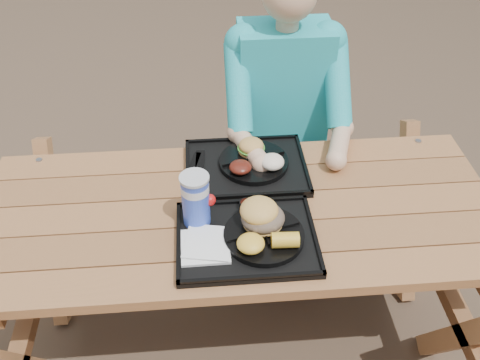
{
  "coord_description": "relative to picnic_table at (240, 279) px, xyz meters",
  "views": [
    {
      "loc": [
        -0.11,
        -1.35,
        2.02
      ],
      "look_at": [
        0.0,
        0.0,
        0.88
      ],
      "focal_mm": 40.0,
      "sensor_mm": 36.0,
      "label": 1
    }
  ],
  "objects": [
    {
      "name": "picnic_table",
      "position": [
        0.0,
        0.0,
        0.0
      ],
      "size": [
        1.8,
        1.49,
        0.75
      ],
      "primitive_type": null,
      "color": "#999999",
      "rests_on": "ground"
    },
    {
      "name": "soda_cup",
      "position": [
        -0.15,
        -0.07,
        0.49
      ],
      "size": [
        0.09,
        0.09,
        0.18
      ],
      "primitive_type": "cylinder",
      "color": "blue",
      "rests_on": "tray_near"
    },
    {
      "name": "diner",
      "position": [
        0.24,
        0.61,
        0.27
      ],
      "size": [
        0.48,
        0.84,
        1.28
      ],
      "primitive_type": null,
      "color": "teal",
      "rests_on": "ground"
    },
    {
      "name": "napkin_stack",
      "position": [
        -0.13,
        -0.19,
        0.4
      ],
      "size": [
        0.15,
        0.15,
        0.02
      ],
      "primitive_type": "cube",
      "rotation": [
        0.0,
        0.0,
        0.01
      ],
      "color": "white",
      "rests_on": "tray_near"
    },
    {
      "name": "plate_near",
      "position": [
        0.06,
        -0.16,
        0.41
      ],
      "size": [
        0.26,
        0.26,
        0.02
      ],
      "primitive_type": "cylinder",
      "color": "black",
      "rests_on": "tray_near"
    },
    {
      "name": "condiment_mustard",
      "position": [
        0.06,
        -0.04,
        0.41
      ],
      "size": [
        0.05,
        0.05,
        0.03
      ],
      "primitive_type": "cylinder",
      "color": "#FFAC1C",
      "rests_on": "tray_near"
    },
    {
      "name": "mac_cheese",
      "position": [
        0.01,
        -0.22,
        0.44
      ],
      "size": [
        0.09,
        0.09,
        0.04
      ],
      "primitive_type": "ellipsoid",
      "color": "yellow",
      "rests_on": "plate_near"
    },
    {
      "name": "burger",
      "position": [
        0.06,
        0.27,
        0.46
      ],
      "size": [
        0.1,
        0.1,
        0.09
      ],
      "primitive_type": null,
      "color": "gold",
      "rests_on": "plate_far"
    },
    {
      "name": "corn_cob",
      "position": [
        0.12,
        -0.22,
        0.44
      ],
      "size": [
        0.09,
        0.09,
        0.05
      ],
      "primitive_type": null,
      "rotation": [
        0.0,
        0.0,
        -0.04
      ],
      "color": "yellow",
      "rests_on": "plate_near"
    },
    {
      "name": "potato_salad",
      "position": [
        0.13,
        0.17,
        0.44
      ],
      "size": [
        0.09,
        0.09,
        0.05
      ],
      "primitive_type": "ellipsoid",
      "color": "white",
      "rests_on": "plate_far"
    },
    {
      "name": "sandwich",
      "position": [
        0.06,
        -0.12,
        0.48
      ],
      "size": [
        0.13,
        0.13,
        0.14
      ],
      "primitive_type": null,
      "color": "#E1A74F",
      "rests_on": "plate_near"
    },
    {
      "name": "tray_near",
      "position": [
        0.01,
        -0.16,
        0.39
      ],
      "size": [
        0.45,
        0.35,
        0.02
      ],
      "primitive_type": "cube",
      "color": "black",
      "rests_on": "picnic_table"
    },
    {
      "name": "cutlery_far",
      "position": [
        -0.13,
        0.22,
        0.4
      ],
      "size": [
        0.04,
        0.18,
        0.01
      ],
      "primitive_type": "cube",
      "rotation": [
        0.0,
        0.0,
        -0.07
      ],
      "color": "black",
      "rests_on": "tray_far"
    },
    {
      "name": "plate_far",
      "position": [
        0.07,
        0.22,
        0.41
      ],
      "size": [
        0.26,
        0.26,
        0.02
      ],
      "primitive_type": "cylinder",
      "color": "black",
      "rests_on": "tray_far"
    },
    {
      "name": "tray_far",
      "position": [
        0.04,
        0.21,
        0.39
      ],
      "size": [
        0.45,
        0.35,
        0.02
      ],
      "primitive_type": "cube",
      "color": "black",
      "rests_on": "picnic_table"
    },
    {
      "name": "condiment_bbq",
      "position": [
        0.02,
        -0.02,
        0.41
      ],
      "size": [
        0.05,
        0.05,
        0.03
      ],
      "primitive_type": "cylinder",
      "color": "black",
      "rests_on": "tray_near"
    },
    {
      "name": "ground",
      "position": [
        0.0,
        0.0,
        -0.38
      ],
      "size": [
        60.0,
        60.0,
        0.0
      ],
      "primitive_type": "plane",
      "color": "#999999",
      "rests_on": "ground"
    },
    {
      "name": "baked_beans",
      "position": [
        0.01,
        0.16,
        0.43
      ],
      "size": [
        0.08,
        0.08,
        0.04
      ],
      "primitive_type": "ellipsoid",
      "color": "#571A11",
      "rests_on": "plate_far"
    }
  ]
}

